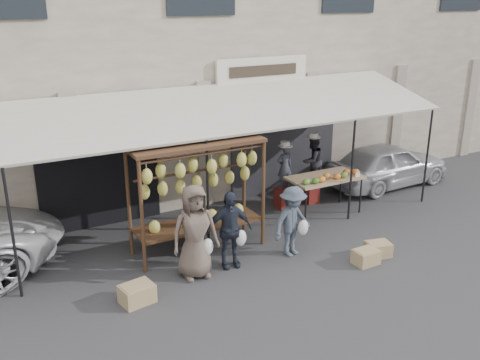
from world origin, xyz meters
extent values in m
plane|color=#2D2D30|center=(0.00, 0.00, 0.00)|extent=(90.00, 90.00, 0.00)
cube|color=beige|center=(0.00, 6.50, 3.50)|extent=(24.00, 6.00, 7.00)
cube|color=#232328|center=(2.20, 3.46, 1.25)|extent=(3.00, 0.10, 2.50)
cube|color=black|center=(-2.50, 3.46, 1.25)|extent=(2.60, 0.10, 2.50)
cube|color=silver|center=(1.50, 3.40, 3.15)|extent=(2.40, 0.10, 0.60)
cube|color=beige|center=(0.00, 2.30, 2.60)|extent=(10.00, 2.34, 0.63)
cylinder|color=black|center=(-4.50, 1.15, 1.15)|extent=(0.05, 0.05, 2.30)
cylinder|color=black|center=(-1.00, 1.15, 1.15)|extent=(0.05, 0.05, 2.30)
cylinder|color=black|center=(2.50, 1.15, 1.15)|extent=(0.05, 0.05, 2.30)
cylinder|color=black|center=(4.80, 1.15, 1.15)|extent=(0.05, 0.05, 2.30)
cylinder|color=#362216|center=(-2.38, 0.96, 1.10)|extent=(0.07, 0.07, 2.20)
cylinder|color=#362216|center=(0.12, 0.96, 1.10)|extent=(0.07, 0.07, 2.20)
cylinder|color=#362216|center=(-2.38, 1.76, 1.10)|extent=(0.07, 0.07, 2.20)
cylinder|color=#362216|center=(0.12, 1.76, 1.10)|extent=(0.07, 0.07, 2.20)
cube|color=#362216|center=(-1.13, 1.36, 2.20)|extent=(2.60, 0.90, 0.07)
cylinder|color=#362216|center=(-1.13, 1.01, 2.08)|extent=(2.50, 0.05, 0.05)
cylinder|color=#362216|center=(-1.13, 1.71, 2.08)|extent=(2.50, 0.05, 0.05)
cylinder|color=#362216|center=(-1.13, 1.36, 1.65)|extent=(2.50, 0.05, 0.05)
cube|color=#362216|center=(-1.13, 1.36, 0.55)|extent=(2.50, 0.80, 0.05)
ellipsoid|color=gold|center=(-2.23, 1.01, 1.83)|extent=(0.20, 0.18, 0.30)
ellipsoid|color=gold|center=(-1.91, 1.16, 1.84)|extent=(0.20, 0.18, 0.30)
ellipsoid|color=gold|center=(-1.60, 1.01, 1.83)|extent=(0.20, 0.18, 0.30)
ellipsoid|color=gold|center=(-1.28, 1.16, 1.86)|extent=(0.20, 0.18, 0.30)
ellipsoid|color=gold|center=(-0.97, 1.01, 1.82)|extent=(0.20, 0.18, 0.30)
ellipsoid|color=gold|center=(-0.66, 1.16, 1.85)|extent=(0.20, 0.18, 0.30)
ellipsoid|color=gold|center=(-0.34, 1.01, 1.86)|extent=(0.20, 0.18, 0.30)
ellipsoid|color=gold|center=(-0.03, 1.16, 1.81)|extent=(0.20, 0.18, 0.30)
ellipsoid|color=gold|center=(-2.18, 1.36, 1.41)|extent=(0.20, 0.18, 0.30)
ellipsoid|color=gold|center=(-1.83, 1.36, 1.41)|extent=(0.20, 0.18, 0.30)
ellipsoid|color=gold|center=(-1.48, 1.36, 1.39)|extent=(0.20, 0.18, 0.30)
ellipsoid|color=gold|center=(-1.13, 1.36, 1.43)|extent=(0.20, 0.18, 0.30)
ellipsoid|color=gold|center=(-0.78, 1.36, 1.42)|extent=(0.20, 0.18, 0.30)
ellipsoid|color=gold|center=(-0.43, 1.36, 1.42)|extent=(0.20, 0.18, 0.30)
ellipsoid|color=gold|center=(-0.08, 1.36, 1.44)|extent=(0.20, 0.18, 0.30)
cube|color=tan|center=(2.20, 1.70, 0.88)|extent=(1.70, 0.90, 0.05)
cylinder|color=black|center=(1.43, 1.33, 0.42)|extent=(0.04, 0.04, 0.85)
cylinder|color=black|center=(2.97, 1.33, 0.42)|extent=(0.04, 0.04, 0.85)
cylinder|color=black|center=(1.43, 2.07, 0.42)|extent=(0.04, 0.04, 0.85)
cylinder|color=black|center=(2.97, 2.07, 0.42)|extent=(0.04, 0.04, 0.85)
ellipsoid|color=#598C33|center=(1.50, 1.45, 0.97)|extent=(0.18, 0.14, 0.14)
ellipsoid|color=#477226|center=(1.72, 1.40, 0.97)|extent=(0.18, 0.14, 0.14)
ellipsoid|color=orange|center=(1.90, 1.42, 0.97)|extent=(0.18, 0.14, 0.14)
ellipsoid|color=orange|center=(2.14, 1.56, 0.97)|extent=(0.18, 0.14, 0.14)
ellipsoid|color=orange|center=(2.33, 1.42, 0.97)|extent=(0.18, 0.14, 0.14)
ellipsoid|color=#598C33|center=(2.53, 1.42, 0.97)|extent=(0.18, 0.14, 0.14)
ellipsoid|color=#B25919|center=(2.70, 1.57, 0.97)|extent=(0.18, 0.14, 0.14)
ellipsoid|color=orange|center=(2.91, 1.47, 0.97)|extent=(0.18, 0.14, 0.14)
imported|color=#363945|center=(1.57, 2.43, 1.03)|extent=(0.40, 0.27, 1.08)
imported|color=black|center=(2.34, 2.41, 1.06)|extent=(0.70, 0.60, 1.24)
imported|color=brown|center=(-1.60, 0.40, 0.87)|extent=(0.89, 0.61, 1.75)
imported|color=#242A38|center=(-0.90, 0.45, 0.74)|extent=(0.91, 0.48, 1.49)
imported|color=#3F4956|center=(0.39, 0.29, 0.71)|extent=(1.00, 0.71, 1.41)
cube|color=maroon|center=(1.57, 2.43, 0.24)|extent=(0.36, 0.36, 0.49)
cube|color=maroon|center=(2.34, 2.41, 0.22)|extent=(0.35, 0.35, 0.44)
cube|color=tan|center=(1.42, -0.70, 0.14)|extent=(0.47, 0.37, 0.28)
cube|color=tan|center=(1.85, -0.56, 0.14)|extent=(0.53, 0.44, 0.28)
cube|color=tan|center=(-2.82, 0.04, 0.16)|extent=(0.60, 0.49, 0.32)
imported|color=#ACACB2|center=(4.84, 2.47, 0.59)|extent=(3.51, 1.54, 1.18)
camera|label=1|loc=(-4.96, -7.57, 4.86)|focal=40.00mm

